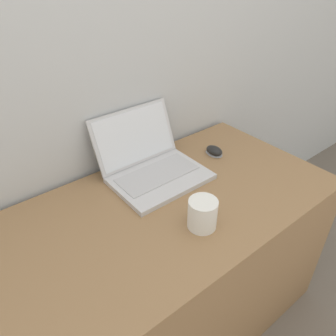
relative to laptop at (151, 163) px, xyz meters
name	(u,v)px	position (x,y,z in m)	size (l,w,h in m)	color
wall_back	(100,24)	(-0.06, 0.19, 0.50)	(7.00, 0.04, 2.50)	silver
desk	(169,267)	(-0.06, -0.19, -0.40)	(1.28, 0.68, 0.70)	#936D47
laptop	(151,163)	(0.00, 0.00, 0.00)	(0.37, 0.35, 0.23)	silver
drink_cup	(203,213)	(-0.05, -0.35, 0.00)	(0.10, 0.10, 0.10)	white
computer_mouse	(214,151)	(0.31, -0.05, -0.03)	(0.06, 0.09, 0.04)	#B2B2B7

